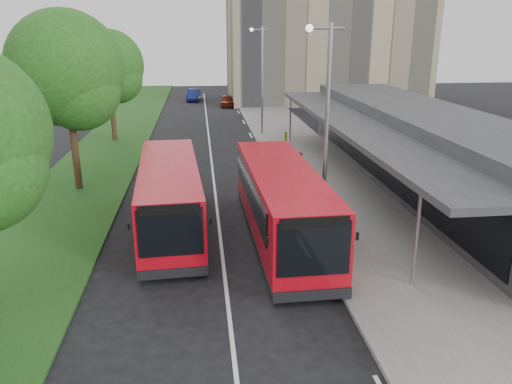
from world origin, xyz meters
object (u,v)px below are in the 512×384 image
tree_mid (67,76)px  lamp_post_near (325,117)px  bollard (285,140)px  tree_far (109,70)px  bus_main (282,204)px  lamp_post_far (261,74)px  car_near (227,101)px  car_far (194,95)px  litter_bin (298,161)px  bus_second (170,196)px

tree_mid → lamp_post_near: (11.13, -7.05, -1.06)m
bollard → tree_mid: bearing=-147.3°
tree_far → lamp_post_near: size_ratio=1.01×
lamp_post_near → bus_main: lamp_post_near is taller
lamp_post_far → car_near: bearing=96.1°
bollard → car_far: bearing=103.8°
car_near → tree_mid: bearing=-106.2°
lamp_post_far → litter_bin: lamp_post_far is taller
bus_second → car_near: (4.36, 35.09, -0.79)m
tree_far → lamp_post_near: (11.13, -19.05, -0.48)m
tree_far → litter_bin: (11.94, -9.97, -4.56)m
car_near → car_far: bearing=126.6°
tree_far → lamp_post_far: size_ratio=1.01×
tree_mid → litter_bin: tree_mid is taller
lamp_post_far → bus_main: (-1.73, -20.68, -3.24)m
lamp_post_far → car_near: lamp_post_far is taller
bollard → lamp_post_far: bearing=102.1°
lamp_post_near → bus_second: (-6.09, 1.01, -3.31)m
tree_mid → bus_second: (5.04, -6.05, -4.36)m
car_near → car_far: 6.38m
lamp_post_near → car_far: lamp_post_near is taller
tree_mid → car_near: (9.40, 29.05, -5.16)m
lamp_post_near → car_near: lamp_post_near is taller
lamp_post_far → bollard: size_ratio=7.43×
bus_main → litter_bin: size_ratio=10.43×
tree_mid → car_near: tree_mid is taller
tree_far → car_far: bearing=75.5°
tree_far → bus_second: size_ratio=0.82×
tree_mid → lamp_post_near: size_ratio=1.12×
lamp_post_far → bus_main: bearing=-94.8°
tree_far → car_far: tree_far is taller
tree_mid → litter_bin: (11.94, 2.03, -5.13)m
lamp_post_far → car_far: bearing=104.2°
litter_bin → bus_main: bearing=-104.5°
bus_main → bollard: size_ratio=9.51×
lamp_post_far → bus_second: lamp_post_far is taller
lamp_post_near → lamp_post_far: size_ratio=1.00×
bus_second → car_far: bus_second is taller
litter_bin → bollard: size_ratio=0.91×
bollard → car_far: 27.22m
bus_main → car_far: (-3.66, 42.02, -0.82)m
lamp_post_near → bus_second: 7.00m
bus_second → litter_bin: 10.65m
tree_far → bus_second: tree_far is taller
bus_second → bollard: size_ratio=9.14×
litter_bin → car_far: bearing=100.9°
bus_second → car_near: bearing=79.5°
car_far → bus_second: bearing=-85.8°
tree_far → bollard: 13.67m
bollard → car_far: car_far is taller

